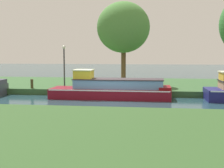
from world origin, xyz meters
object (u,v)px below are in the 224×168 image
Objects in this scene: willow_tree_left at (123,28)px; lamp_post at (64,61)px; maroon_barge at (112,89)px; mooring_post_near at (32,84)px; mooring_post_far at (142,85)px.

lamp_post is at bearing -153.13° from willow_tree_left.
maroon_barge is 2.51× the size of lamp_post.
mooring_post_near is at bearing -150.09° from willow_tree_left.
mooring_post_near reaches higher than mooring_post_far.
mooring_post_near is (-1.91, -1.38, -1.55)m from lamp_post.
mooring_post_far is at bearing -13.68° from lamp_post.
lamp_post is 2.82m from mooring_post_near.
lamp_post reaches higher than mooring_post_near.
mooring_post_far is (1.58, -3.45, -4.05)m from willow_tree_left.
willow_tree_left is (0.25, 4.65, 4.18)m from maroon_barge.
maroon_barge is 6.26m from willow_tree_left.
mooring_post_near is at bearing 180.00° from mooring_post_far.
maroon_barge is 5.86m from mooring_post_near.
lamp_post is (-3.83, 2.58, 1.68)m from maroon_barge.
maroon_barge is 2.20m from mooring_post_far.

